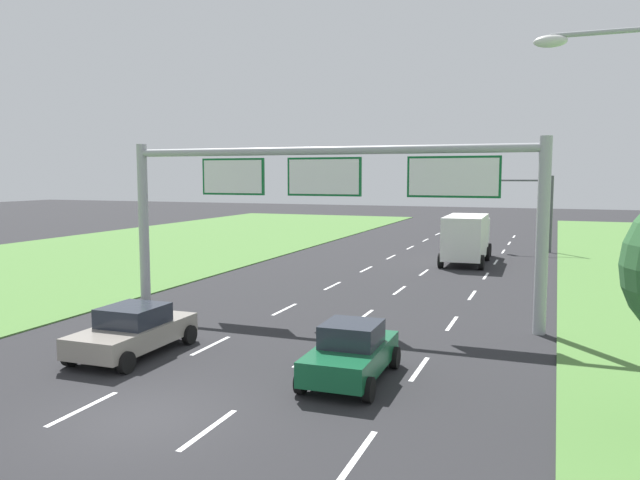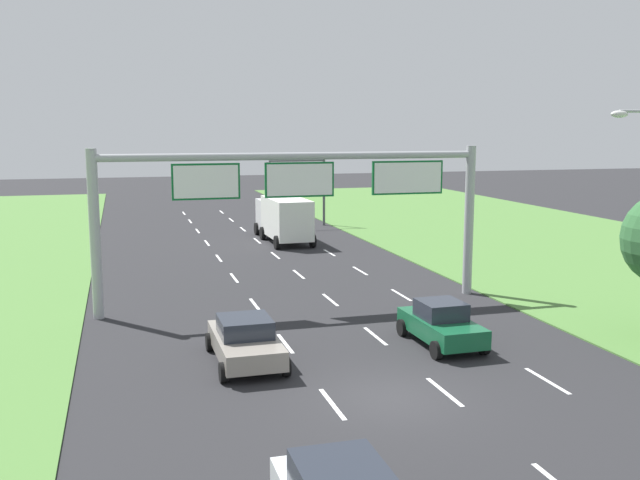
# 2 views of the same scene
# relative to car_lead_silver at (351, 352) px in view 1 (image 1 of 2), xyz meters

# --- Properties ---
(ground_plane) EXTENTS (200.00, 200.00, 0.00)m
(ground_plane) POSITION_rel_car_lead_silver_xyz_m (-3.68, -4.35, -0.78)
(ground_plane) COLOR #262628
(lane_dashes_inner_left) EXTENTS (0.14, 68.40, 0.01)m
(lane_dashes_inner_left) POSITION_rel_car_lead_silver_xyz_m (-5.43, 10.65, -0.78)
(lane_dashes_inner_left) COLOR white
(lane_dashes_inner_left) RESTS_ON ground_plane
(lane_dashes_inner_right) EXTENTS (0.14, 68.40, 0.01)m
(lane_dashes_inner_right) POSITION_rel_car_lead_silver_xyz_m (-1.93, 10.65, -0.78)
(lane_dashes_inner_right) COLOR white
(lane_dashes_inner_right) RESTS_ON ground_plane
(lane_dashes_slip) EXTENTS (0.14, 68.40, 0.01)m
(lane_dashes_slip) POSITION_rel_car_lead_silver_xyz_m (1.57, 10.65, -0.78)
(lane_dashes_slip) COLOR white
(lane_dashes_slip) RESTS_ON ground_plane
(car_lead_silver) EXTENTS (2.10, 4.05, 1.61)m
(car_lead_silver) POSITION_rel_car_lead_silver_xyz_m (0.00, 0.00, 0.00)
(car_lead_silver) COLOR #145633
(car_lead_silver) RESTS_ON ground_plane
(car_mid_lane) EXTENTS (2.24, 4.43, 1.55)m
(car_mid_lane) POSITION_rel_car_lead_silver_xyz_m (-7.19, -0.08, -0.01)
(car_mid_lane) COLOR gray
(car_mid_lane) RESTS_ON ground_plane
(box_truck) EXTENTS (2.82, 7.84, 3.08)m
(box_truck) POSITION_rel_car_lead_silver_xyz_m (-0.20, 24.95, 0.90)
(box_truck) COLOR silver
(box_truck) RESTS_ON ground_plane
(sign_gantry) EXTENTS (17.24, 0.44, 7.00)m
(sign_gantry) POSITION_rel_car_lead_silver_xyz_m (-3.45, 7.16, 4.18)
(sign_gantry) COLOR #9EA0A5
(sign_gantry) RESTS_ON ground_plane
(traffic_light_mast) EXTENTS (4.76, 0.49, 5.60)m
(traffic_light_mast) POSITION_rel_car_lead_silver_xyz_m (2.86, 32.12, 3.08)
(traffic_light_mast) COLOR #47494F
(traffic_light_mast) RESTS_ON ground_plane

